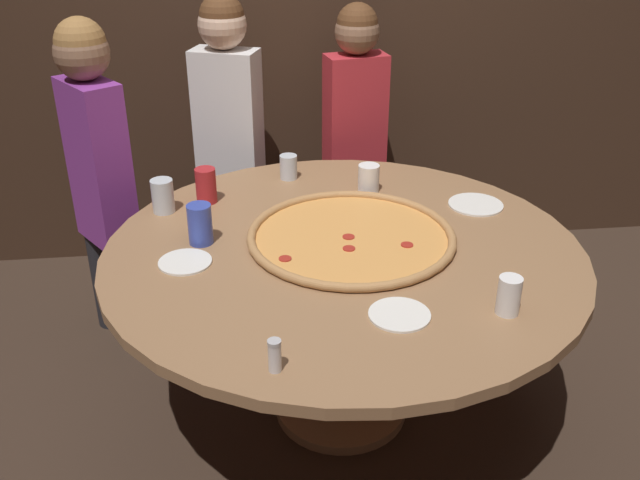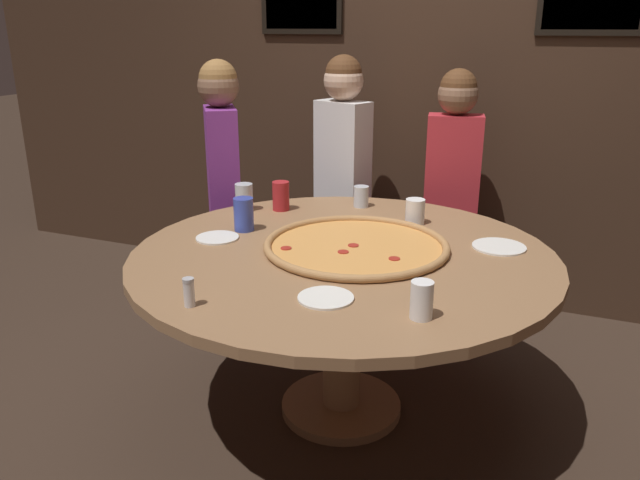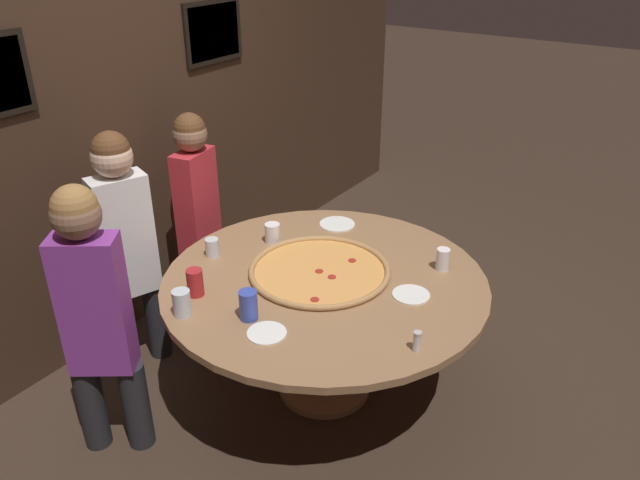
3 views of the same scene
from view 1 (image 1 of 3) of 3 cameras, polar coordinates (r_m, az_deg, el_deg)
name	(u,v)px [view 1 (image 1 of 3)]	position (r m, az deg, el deg)	size (l,w,h in m)	color
ground_plane	(341,409)	(2.95, 1.67, -13.34)	(24.00, 24.00, 0.00)	#38281E
back_wall	(304,10)	(3.72, -1.32, 17.92)	(6.40, 0.08, 2.60)	#3D281C
dining_table	(343,276)	(2.59, 1.85, -2.89)	(1.70, 1.70, 0.74)	#936B47
giant_pizza	(351,236)	(2.58, 2.52, 0.31)	(0.76, 0.76, 0.03)	#E0994C
drink_cup_far_left	(163,196)	(2.83, -12.47, 3.47)	(0.09, 0.09, 0.13)	silver
drink_cup_near_left	(369,178)	(2.95, 3.91, 4.95)	(0.09, 0.09, 0.12)	white
drink_cup_beside_pizza	(289,167)	(3.08, -2.54, 5.86)	(0.07, 0.07, 0.10)	silver
drink_cup_front_edge	(206,185)	(2.88, -9.11, 4.33)	(0.08, 0.08, 0.14)	#B22328
drink_cup_far_right	(200,224)	(2.56, -9.58, 1.26)	(0.09, 0.09, 0.15)	#384CB7
drink_cup_centre_back	(509,295)	(2.21, 14.88, -4.31)	(0.07, 0.07, 0.12)	white
white_plate_beside_cup	(185,262)	(2.47, -10.74, -1.74)	(0.18, 0.18, 0.01)	white
white_plate_right_side	(399,315)	(2.16, 6.38, -5.95)	(0.19, 0.19, 0.01)	white
white_plate_near_front	(476,205)	(2.91, 12.35, 2.79)	(0.22, 0.22, 0.01)	white
condiment_shaker	(275,355)	(1.92, -3.65, -9.20)	(0.04, 0.04, 0.10)	silver
diner_side_right	(100,170)	(3.12, -17.21, 5.36)	(0.31, 0.37, 1.44)	#232328
diner_side_left	(355,129)	(3.55, 2.80, 8.84)	(0.36, 0.21, 1.39)	#232328
diner_centre_back	(229,131)	(3.45, -7.31, 8.67)	(0.38, 0.26, 1.45)	#232328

